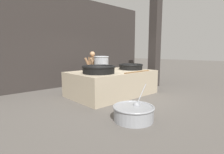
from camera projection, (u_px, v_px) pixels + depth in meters
ground_plane at (112, 94)px, 6.56m from camera, size 60.00×60.00×0.00m
back_wall at (74, 42)px, 8.24m from camera, size 8.59×0.24×4.08m
support_pillar at (155, 42)px, 7.91m from camera, size 0.40×0.40×4.08m
hearth_platform at (112, 83)px, 6.50m from camera, size 3.04×1.95×0.88m
giant_wok_near at (99, 69)px, 5.75m from camera, size 1.09×1.09×0.26m
giant_wok_far at (131, 66)px, 7.01m from camera, size 0.96×0.96×0.22m
stock_pot at (101, 63)px, 6.89m from camera, size 0.61×0.61×0.54m
stirring_paddle at (138, 72)px, 6.09m from camera, size 1.32×0.10×0.04m
cook at (92, 69)px, 7.45m from camera, size 0.39×0.60×1.60m
prep_bowl_vegetables at (133, 112)px, 4.06m from camera, size 1.23×0.97×0.75m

